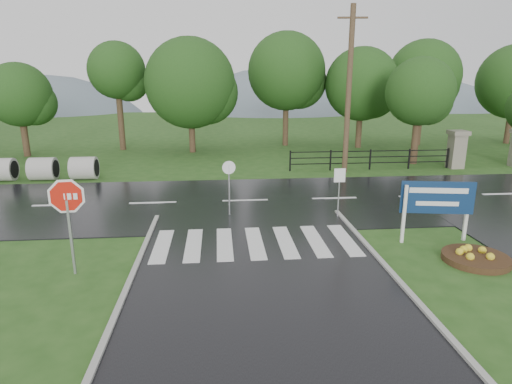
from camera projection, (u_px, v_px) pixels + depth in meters
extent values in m
plane|color=#264E1A|center=(276.00, 332.00, 9.18)|extent=(120.00, 120.00, 0.00)
cube|color=black|center=(245.00, 201.00, 18.79)|extent=(90.00, 8.00, 0.04)
cube|color=silver|center=(162.00, 246.00, 13.71)|extent=(0.50, 2.80, 0.02)
cube|color=silver|center=(194.00, 245.00, 13.80)|extent=(0.50, 2.80, 0.02)
cube|color=silver|center=(225.00, 244.00, 13.88)|extent=(0.50, 2.80, 0.02)
cube|color=silver|center=(255.00, 242.00, 13.97)|extent=(0.50, 2.80, 0.02)
cube|color=silver|center=(285.00, 241.00, 14.06)|extent=(0.50, 2.80, 0.02)
cube|color=silver|center=(315.00, 240.00, 14.14)|extent=(0.50, 2.80, 0.02)
cube|color=silver|center=(345.00, 239.00, 14.23)|extent=(0.50, 2.80, 0.02)
cube|color=gray|center=(456.00, 151.00, 25.43)|extent=(0.80, 0.80, 2.00)
cube|color=#6B6659|center=(459.00, 133.00, 25.13)|extent=(1.00, 1.00, 0.24)
cube|color=black|center=(370.00, 163.00, 25.13)|extent=(9.50, 0.05, 0.05)
cube|color=black|center=(370.00, 157.00, 25.04)|extent=(9.50, 0.05, 0.05)
cube|color=black|center=(371.00, 151.00, 24.95)|extent=(9.50, 0.05, 0.05)
cube|color=black|center=(290.00, 161.00, 24.67)|extent=(0.08, 0.08, 1.20)
cube|color=black|center=(447.00, 158.00, 25.49)|extent=(0.08, 0.08, 1.20)
sphere|color=slate|center=(61.00, 196.00, 73.01)|extent=(40.00, 40.00, 40.00)
sphere|color=slate|center=(270.00, 206.00, 76.88)|extent=(48.00, 48.00, 48.00)
sphere|color=slate|center=(422.00, 180.00, 78.17)|extent=(36.00, 36.00, 36.00)
cylinder|color=#9E9B93|center=(1.00, 170.00, 22.37)|extent=(1.30, 1.20, 1.20)
cylinder|color=#9E9B93|center=(43.00, 169.00, 22.55)|extent=(1.30, 1.20, 1.20)
cylinder|color=#9E9B93|center=(84.00, 168.00, 22.73)|extent=(1.30, 1.20, 1.20)
cube|color=#939399|center=(71.00, 238.00, 11.62)|extent=(0.06, 0.06, 2.13)
cylinder|color=white|center=(66.00, 196.00, 11.33)|extent=(1.27, 0.15, 1.28)
cylinder|color=red|center=(66.00, 196.00, 11.32)|extent=(1.11, 0.14, 1.11)
cube|color=silver|center=(404.00, 214.00, 13.90)|extent=(0.11, 0.11, 1.95)
cube|color=silver|center=(467.00, 212.00, 14.08)|extent=(0.11, 0.11, 1.95)
cube|color=#0C2751|center=(437.00, 198.00, 13.85)|extent=(2.32, 0.44, 1.07)
cube|color=white|center=(439.00, 191.00, 13.75)|extent=(1.83, 0.31, 0.18)
cube|color=white|center=(437.00, 204.00, 13.87)|extent=(1.35, 0.23, 0.15)
cylinder|color=#332111|center=(476.00, 258.00, 12.66)|extent=(1.91, 1.91, 0.19)
cube|color=#939399|center=(339.00, 195.00, 16.39)|extent=(0.04, 0.04, 1.84)
cube|color=white|center=(340.00, 175.00, 16.17)|extent=(0.44, 0.02, 0.53)
cylinder|color=#939399|center=(229.00, 191.00, 16.57)|extent=(0.06, 0.06, 2.05)
cylinder|color=white|center=(229.00, 168.00, 16.31)|extent=(0.51, 0.10, 0.51)
cylinder|color=#473523|center=(349.00, 92.00, 23.43)|extent=(0.30, 0.30, 9.00)
cube|color=brown|center=(353.00, 18.00, 22.44)|extent=(1.60, 0.27, 0.10)
cylinder|color=#3D2B1C|center=(416.00, 134.00, 26.48)|extent=(0.48, 0.48, 3.70)
sphere|color=#193E13|center=(420.00, 91.00, 25.81)|extent=(4.09, 4.09, 4.09)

